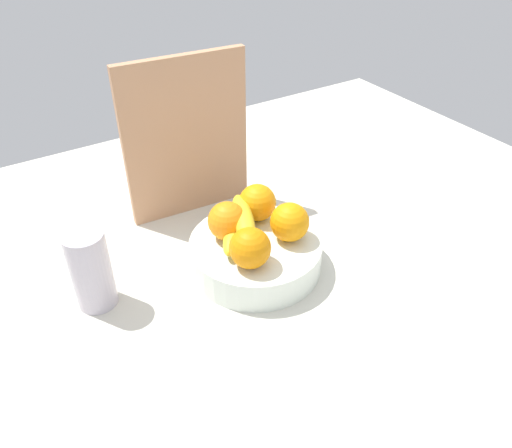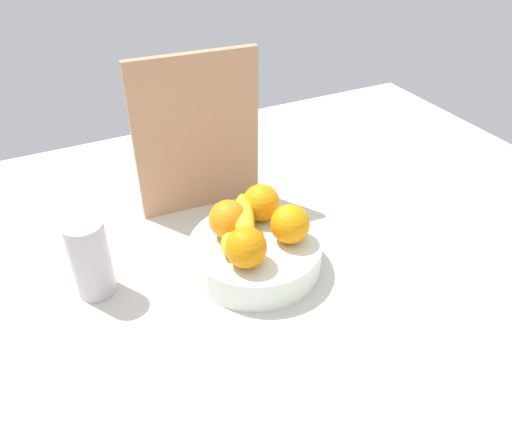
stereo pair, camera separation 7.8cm
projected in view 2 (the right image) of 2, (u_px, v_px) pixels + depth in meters
The scene contains 9 objects.
ground_plane at pixel (255, 271), 102.90cm from camera, with size 180.00×140.00×3.00cm, color beige.
fruit_bowl at pixel (256, 253), 100.38cm from camera, with size 26.22×26.22×6.34cm, color white.
orange_front_left at pixel (290, 224), 96.38cm from camera, with size 7.69×7.69×7.69cm, color orange.
orange_front_right at pixel (261, 203), 102.33cm from camera, with size 7.69×7.69×7.69cm, color orange.
orange_center at pixel (228, 219), 97.67cm from camera, with size 7.69×7.69×7.69cm, color orange.
orange_back_left at pixel (246, 247), 90.61cm from camera, with size 7.69×7.69×7.69cm, color orange.
banana_bunch at pixel (240, 223), 97.99cm from camera, with size 14.11×17.49×6.20cm.
cutting_board at pixel (197, 136), 109.56cm from camera, with size 28.00×1.80×36.00cm, color tan.
thermos_tumbler at pixel (90, 259), 91.66cm from camera, with size 7.27×7.27×15.73cm, color #BFB6C5.
Camera 2 is at (-34.16, -69.29, 67.17)cm, focal length 35.23 mm.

